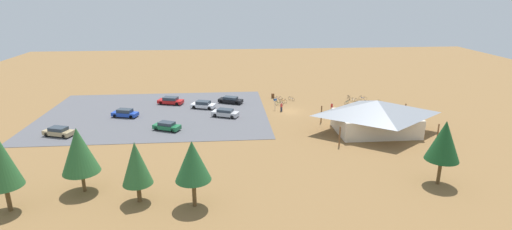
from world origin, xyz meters
TOP-DOWN VIEW (x-y plane):
  - ground at (0.00, 0.00)m, footprint 160.00×160.00m
  - parking_lot_asphalt at (23.89, -0.52)m, footprint 39.16×28.70m
  - bike_pavilion at (-11.40, 12.00)m, footprint 14.77×10.94m
  - trash_bin at (1.75, -9.52)m, footprint 0.60×0.60m
  - lot_sign at (2.39, -1.23)m, footprint 0.56×0.08m
  - pine_far_east at (27.21, 27.59)m, footprint 3.94×3.94m
  - pine_midwest at (15.03, 31.72)m, footprint 3.60×3.60m
  - pine_east at (33.26, 31.09)m, footprint 3.47×3.47m
  - pine_west at (20.78, 30.34)m, footprint 3.10×3.10m
  - pine_mideast at (-12.18, 29.24)m, footprint 3.69×3.69m
  - bicycle_purple_by_bin at (1.01, -7.43)m, footprint 1.83×0.53m
  - bicycle_blue_edge_south at (-15.98, -6.28)m, footprint 1.34×1.17m
  - bicycle_teal_front_row at (-11.81, -3.60)m, footprint 1.17×1.18m
  - bicycle_silver_back_row at (-1.68, -7.22)m, footprint 1.01×1.49m
  - bicycle_orange_near_porch at (0.20, -5.71)m, footprint 1.31×1.13m
  - bicycle_white_edge_north at (-13.83, -5.53)m, footprint 1.60×0.64m
  - bicycle_yellow_yard_left at (-18.09, -2.91)m, footprint 0.48×1.73m
  - bicycle_red_yard_right at (-16.18, -3.15)m, footprint 1.80×0.48m
  - bicycle_green_trailside at (1.25, -4.03)m, footprint 1.61×0.71m
  - bicycle_black_yard_front at (-13.43, -7.40)m, footprint 0.48×1.69m
  - bicycle_purple_yard_center at (-13.98, -3.45)m, footprint 1.69×0.56m
  - car_silver_far_end at (11.57, 2.33)m, footprint 4.95×3.40m
  - car_black_end_stall at (10.43, -6.21)m, footprint 4.98×3.52m
  - car_green_aisle_side at (20.75, 8.43)m, footprint 4.59×3.33m
  - car_red_back_corner at (21.92, -6.54)m, footprint 5.12×3.18m
  - car_tan_front_row at (36.61, 9.65)m, footprint 4.82×3.19m
  - car_blue_mid_lot at (28.80, 1.00)m, footprint 4.72×2.88m
  - car_white_second_row at (15.56, -3.19)m, footprint 4.75×3.17m
  - visitor_crossing_yard at (1.39, -0.07)m, footprint 0.36×0.36m
  - visitor_by_pavilion at (-8.48, 3.02)m, footprint 0.36×0.39m
  - visitor_at_bikes at (-7.46, 1.43)m, footprint 0.36×0.36m

SIDE VIEW (x-z plane):
  - ground at x=0.00m, z-range 0.00..0.00m
  - parking_lot_asphalt at x=23.89m, z-range 0.00..0.05m
  - bicycle_teal_front_row at x=-11.81m, z-range -0.02..0.71m
  - bicycle_purple_yard_center at x=-13.98m, z-range -0.05..0.75m
  - bicycle_white_edge_north at x=-13.83m, z-range -0.05..0.75m
  - bicycle_black_yard_front at x=-13.43m, z-range -0.02..0.72m
  - bicycle_silver_back_row at x=-1.68m, z-range -0.02..0.74m
  - bicycle_yellow_yard_left at x=-18.09m, z-range -0.04..0.78m
  - bicycle_orange_near_porch at x=0.20m, z-range -0.05..0.81m
  - bicycle_green_trailside at x=1.25m, z-range -0.03..0.81m
  - bicycle_blue_edge_south at x=-15.98m, z-range -0.06..0.83m
  - bicycle_red_yard_right at x=-16.18m, z-range -0.02..0.80m
  - bicycle_purple_by_bin at x=1.01m, z-range -0.06..0.86m
  - trash_bin at x=1.75m, z-range 0.00..0.90m
  - car_black_end_stall at x=10.43m, z-range 0.06..1.33m
  - car_green_aisle_side at x=20.75m, z-range 0.05..1.37m
  - car_white_second_row at x=15.56m, z-range 0.05..1.42m
  - car_silver_far_end at x=11.57m, z-range 0.06..1.41m
  - car_red_back_corner at x=21.92m, z-range 0.05..1.43m
  - car_tan_front_row at x=36.61m, z-range 0.05..1.43m
  - car_blue_mid_lot at x=28.80m, z-range 0.04..1.44m
  - visitor_crossing_yard at x=1.39m, z-range 0.04..1.72m
  - visitor_by_pavilion at x=-8.48m, z-range 0.04..1.74m
  - visitor_at_bikes at x=-7.46m, z-range 0.05..1.88m
  - lot_sign at x=2.39m, z-range 0.31..2.51m
  - bike_pavilion at x=-11.40m, z-range 0.34..5.42m
  - pine_west at x=20.78m, z-range 1.00..7.62m
  - pine_far_east at x=27.21m, z-range 1.14..8.48m
  - pine_midwest at x=15.03m, z-range 1.43..8.49m
  - pine_mideast at x=-12.18m, z-range 1.45..8.96m
  - pine_east at x=33.26m, z-range 1.34..9.63m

